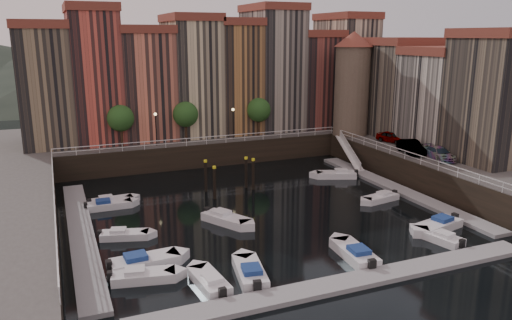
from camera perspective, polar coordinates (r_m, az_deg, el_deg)
name	(u,v)px	position (r m, az deg, el deg)	size (l,w,h in m)	color
ground	(255,206)	(49.03, -0.14, -5.33)	(200.00, 200.00, 0.00)	black
quay_far	(187,141)	(72.52, -7.93, 2.18)	(80.00, 20.00, 3.00)	black
quay_right	(488,168)	(62.86, 24.97, -0.87)	(20.00, 36.00, 3.00)	black
dock_left	(81,233)	(44.83, -19.37, -7.83)	(2.00, 28.00, 0.35)	gray
dock_right	(397,189)	(56.05, 15.81, -3.18)	(2.00, 28.00, 0.35)	gray
dock_near	(350,282)	(35.09, 10.70, -13.53)	(30.00, 2.00, 0.35)	gray
mountains	(119,64)	(154.24, -15.42, 10.48)	(145.00, 100.00, 18.00)	#2D382D
far_terrace	(212,75)	(69.70, -5.00, 9.64)	(48.70, 10.30, 17.50)	#7C6A4F
right_terrace	(447,93)	(64.42, 21.04, 7.16)	(9.30, 24.30, 14.00)	#6D6252
corner_tower	(352,82)	(68.74, 10.92, 8.75)	(5.20, 5.20, 13.80)	#6B5B4C
promenade_trees	(191,114)	(63.85, -7.47, 5.22)	(21.20, 3.20, 5.20)	black
street_lamps	(196,121)	(63.10, -6.92, 4.50)	(10.36, 0.36, 4.18)	black
railings	(237,158)	(52.31, -2.17, 0.24)	(36.08, 34.04, 0.52)	white
gangway	(349,151)	(64.73, 10.59, 1.01)	(2.78, 8.32, 3.73)	white
mooring_pilings	(230,177)	(53.10, -2.96, -1.94)	(5.29, 3.13, 3.78)	black
boat_left_0	(142,276)	(35.73, -12.90, -12.80)	(4.64, 2.47, 1.04)	silver
boat_left_1	(143,262)	(37.61, -12.74, -11.28)	(5.25, 2.21, 1.19)	silver
boat_left_2	(124,235)	(42.94, -14.90, -8.26)	(4.18, 2.51, 0.94)	silver
boat_left_3	(108,205)	(50.47, -16.54, -4.95)	(4.43, 1.65, 1.02)	silver
boat_left_4	(111,201)	(51.58, -16.26, -4.52)	(4.35, 1.82, 0.99)	silver
boat_right_0	(439,225)	(46.08, 20.14, -7.01)	(5.17, 2.85, 1.16)	silver
boat_right_2	(381,198)	(52.09, 14.09, -4.21)	(4.29, 2.18, 0.96)	silver
boat_right_4	(337,175)	(59.38, 9.24, -1.65)	(4.93, 3.31, 1.11)	silver
boat_near_0	(210,281)	(34.34, -5.32, -13.65)	(2.03, 4.56, 1.03)	silver
boat_near_1	(250,272)	(35.26, -0.67, -12.73)	(2.62, 5.09, 1.14)	silver
boat_near_2	(355,253)	(38.75, 11.26, -10.42)	(2.24, 5.20, 1.18)	silver
boat_near_3	(439,237)	(43.64, 20.20, -8.28)	(2.49, 4.44, 0.99)	silver
car_a	(392,138)	(65.36, 15.24, 2.47)	(1.63, 4.04, 1.38)	gray
car_b	(411,148)	(59.63, 17.30, 1.33)	(1.66, 4.76, 1.57)	gray
car_c	(439,154)	(57.87, 20.20, 0.61)	(1.89, 4.66, 1.35)	gray
boat_extra_156	(226,219)	(44.83, -3.50, -6.73)	(3.86, 4.95, 1.14)	silver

